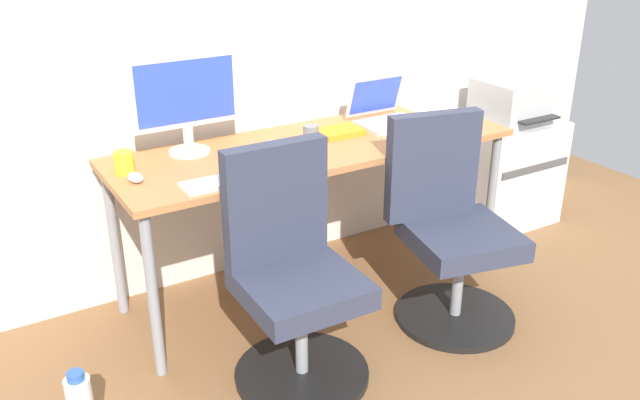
# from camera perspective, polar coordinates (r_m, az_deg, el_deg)

# --- Properties ---
(ground_plane) EXTENTS (5.28, 5.28, 0.00)m
(ground_plane) POSITION_cam_1_polar(r_m,az_deg,el_deg) (3.43, -0.43, -7.17)
(ground_plane) COLOR brown
(back_wall) EXTENTS (4.40, 0.04, 2.60)m
(back_wall) POSITION_cam_1_polar(r_m,az_deg,el_deg) (3.32, -4.10, 15.67)
(back_wall) COLOR silver
(back_wall) RESTS_ON ground
(desk) EXTENTS (1.86, 0.63, 0.75)m
(desk) POSITION_cam_1_polar(r_m,az_deg,el_deg) (3.14, -0.47, 3.60)
(desk) COLOR #B77542
(desk) RESTS_ON ground
(office_chair_left) EXTENTS (0.54, 0.54, 0.94)m
(office_chair_left) POSITION_cam_1_polar(r_m,az_deg,el_deg) (2.66, -2.30, -6.57)
(office_chair_left) COLOR black
(office_chair_left) RESTS_ON ground
(office_chair_right) EXTENTS (0.54, 0.54, 0.94)m
(office_chair_right) POSITION_cam_1_polar(r_m,az_deg,el_deg) (3.07, 10.81, -2.62)
(office_chair_right) COLOR black
(office_chair_right) RESTS_ON ground
(side_cabinet) EXTENTS (0.56, 0.43, 0.61)m
(side_cabinet) POSITION_cam_1_polar(r_m,az_deg,el_deg) (4.14, 15.18, 2.31)
(side_cabinet) COLOR silver
(side_cabinet) RESTS_ON ground
(printer) EXTENTS (0.38, 0.40, 0.24)m
(printer) POSITION_cam_1_polar(r_m,az_deg,el_deg) (4.01, 15.84, 7.99)
(printer) COLOR #B7B7B7
(printer) RESTS_ON side_cabinet
(desktop_monitor) EXTENTS (0.48, 0.18, 0.43)m
(desktop_monitor) POSITION_cam_1_polar(r_m,az_deg,el_deg) (2.98, -11.18, 8.42)
(desktop_monitor) COLOR silver
(desktop_monitor) RESTS_ON desk
(open_laptop) EXTENTS (0.31, 0.29, 0.22)m
(open_laptop) POSITION_cam_1_polar(r_m,az_deg,el_deg) (3.42, 5.39, 7.33)
(open_laptop) COLOR silver
(open_laptop) RESTS_ON desk
(keyboard_by_monitor) EXTENTS (0.34, 0.12, 0.02)m
(keyboard_by_monitor) POSITION_cam_1_polar(r_m,az_deg,el_deg) (2.69, -7.96, 1.57)
(keyboard_by_monitor) COLOR silver
(keyboard_by_monitor) RESTS_ON desk
(keyboard_by_laptop) EXTENTS (0.34, 0.12, 0.02)m
(keyboard_by_laptop) POSITION_cam_1_polar(r_m,az_deg,el_deg) (3.26, 8.29, 5.54)
(keyboard_by_laptop) COLOR silver
(keyboard_by_laptop) RESTS_ON desk
(mouse_by_monitor) EXTENTS (0.06, 0.10, 0.03)m
(mouse_by_monitor) POSITION_cam_1_polar(r_m,az_deg,el_deg) (3.06, -3.82, 4.66)
(mouse_by_monitor) COLOR #B7B7B7
(mouse_by_monitor) RESTS_ON desk
(mouse_by_laptop) EXTENTS (0.06, 0.10, 0.03)m
(mouse_by_laptop) POSITION_cam_1_polar(r_m,az_deg,el_deg) (2.78, -15.14, 1.83)
(mouse_by_laptop) COLOR silver
(mouse_by_laptop) RESTS_ON desk
(coffee_mug) EXTENTS (0.08, 0.08, 0.09)m
(coffee_mug) POSITION_cam_1_polar(r_m,az_deg,el_deg) (2.86, -16.03, 3.03)
(coffee_mug) COLOR yellow
(coffee_mug) RESTS_ON desk
(pen_cup) EXTENTS (0.07, 0.07, 0.10)m
(pen_cup) POSITION_cam_1_polar(r_m,az_deg,el_deg) (3.04, -0.76, 5.29)
(pen_cup) COLOR slate
(pen_cup) RESTS_ON desk
(notebook) EXTENTS (0.21, 0.15, 0.03)m
(notebook) POSITION_cam_1_polar(r_m,az_deg,el_deg) (3.24, 1.64, 5.71)
(notebook) COLOR orange
(notebook) RESTS_ON desk
(paper_pile) EXTENTS (0.21, 0.30, 0.01)m
(paper_pile) POSITION_cam_1_polar(r_m,az_deg,el_deg) (3.66, 9.35, 7.47)
(paper_pile) COLOR white
(paper_pile) RESTS_ON desk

